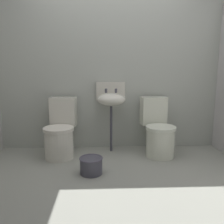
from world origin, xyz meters
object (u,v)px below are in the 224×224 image
Objects in this scene: sink at (111,99)px; bucket at (91,165)px; toilet_left at (60,133)px; toilet_right at (158,132)px.

sink reaches higher than bucket.
toilet_left is 1.34m from toilet_right.
toilet_right is at bearing 33.00° from bucket.
toilet_right is 2.90× the size of bucket.
sink is at bearing -24.10° from toilet_right.
toilet_left and toilet_right have the same top height.
toilet_right is 0.80m from sink.
sink reaches higher than toilet_right.
toilet_left is 1.00× the size of toilet_right.
sink is 1.04m from bucket.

